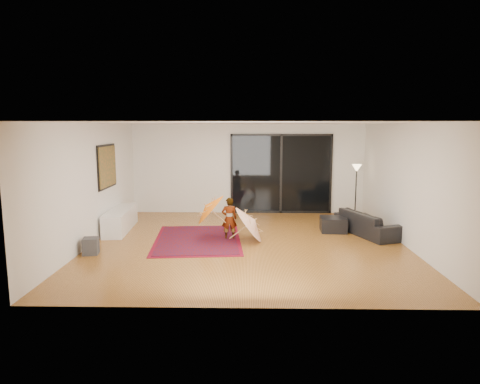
{
  "coord_description": "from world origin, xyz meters",
  "views": [
    {
      "loc": [
        0.02,
        -9.41,
        2.63
      ],
      "look_at": [
        -0.18,
        0.5,
        1.1
      ],
      "focal_mm": 32.0,
      "sensor_mm": 36.0,
      "label": 1
    }
  ],
  "objects_px": {
    "media_console": "(120,220)",
    "ottoman": "(333,224)",
    "sofa": "(368,223)",
    "child": "(229,218)"
  },
  "relations": [
    {
      "from": "media_console",
      "to": "child",
      "type": "distance_m",
      "value": 2.95
    },
    {
      "from": "ottoman",
      "to": "child",
      "type": "relative_size",
      "value": 0.64
    },
    {
      "from": "sofa",
      "to": "ottoman",
      "type": "height_order",
      "value": "sofa"
    },
    {
      "from": "media_console",
      "to": "sofa",
      "type": "height_order",
      "value": "sofa"
    },
    {
      "from": "media_console",
      "to": "ottoman",
      "type": "xyz_separation_m",
      "value": [
        5.41,
        -0.03,
        -0.09
      ]
    },
    {
      "from": "sofa",
      "to": "ottoman",
      "type": "bearing_deg",
      "value": 50.97
    },
    {
      "from": "ottoman",
      "to": "child",
      "type": "bearing_deg",
      "value": -162.93
    },
    {
      "from": "media_console",
      "to": "sofa",
      "type": "relative_size",
      "value": 1.02
    },
    {
      "from": "child",
      "to": "media_console",
      "type": "bearing_deg",
      "value": -22.4
    },
    {
      "from": "media_console",
      "to": "ottoman",
      "type": "relative_size",
      "value": 3.09
    }
  ]
}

